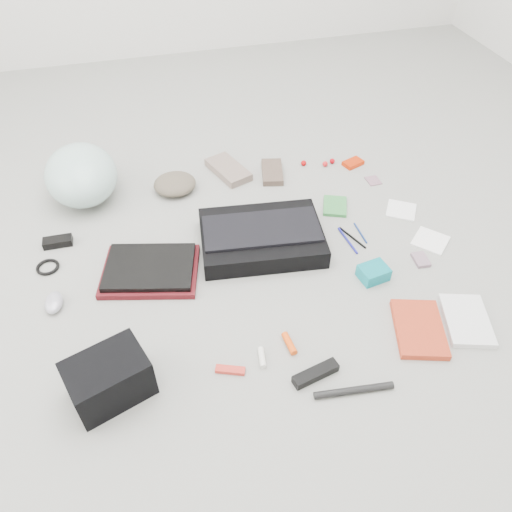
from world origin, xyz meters
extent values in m
plane|color=gray|center=(0.00, 0.00, 0.00)|extent=(4.00, 4.00, 0.00)
cube|color=black|center=(0.05, 0.10, 0.04)|extent=(0.49, 0.38, 0.08)
cube|color=black|center=(0.05, 0.10, 0.08)|extent=(0.46, 0.25, 0.01)
cube|color=#571116|center=(-0.38, 0.06, 0.01)|extent=(0.39, 0.33, 0.02)
cube|color=black|center=(-0.38, 0.06, 0.03)|extent=(0.36, 0.30, 0.02)
ellipsoid|color=silver|center=(-0.59, 0.60, 0.11)|extent=(0.32, 0.39, 0.22)
ellipsoid|color=brown|center=(-0.22, 0.54, 0.03)|extent=(0.19, 0.18, 0.06)
cube|color=gray|center=(0.03, 0.61, 0.02)|extent=(0.19, 0.25, 0.03)
cube|color=brown|center=(0.22, 0.54, 0.01)|extent=(0.13, 0.20, 0.03)
cube|color=black|center=(-0.71, 0.31, 0.01)|extent=(0.11, 0.05, 0.03)
torus|color=black|center=(-0.74, 0.19, 0.01)|extent=(0.10, 0.10, 0.01)
ellipsoid|color=#9F9DAB|center=(-0.71, -0.01, 0.02)|extent=(0.07, 0.10, 0.04)
cube|color=black|center=(-0.54, -0.40, 0.07)|extent=(0.26, 0.22, 0.14)
cube|color=red|center=(-0.19, -0.42, 0.01)|extent=(0.09, 0.06, 0.01)
cylinder|color=silver|center=(-0.09, -0.40, 0.01)|extent=(0.03, 0.07, 0.02)
cylinder|color=#EB4A0C|center=(0.01, -0.37, 0.01)|extent=(0.03, 0.08, 0.02)
cube|color=black|center=(0.05, -0.50, 0.01)|extent=(0.15, 0.07, 0.03)
cylinder|color=black|center=(0.14, -0.58, 0.01)|extent=(0.24, 0.05, 0.02)
cube|color=red|center=(0.43, -0.43, 0.01)|extent=(0.21, 0.26, 0.02)
cube|color=silver|center=(0.60, -0.44, 0.01)|extent=(0.20, 0.24, 0.02)
cube|color=#317C3A|center=(0.41, 0.25, 0.01)|extent=(0.14, 0.15, 0.01)
cylinder|color=navy|center=(0.38, 0.04, 0.00)|extent=(0.02, 0.16, 0.01)
cylinder|color=black|center=(0.40, 0.05, 0.00)|extent=(0.06, 0.14, 0.01)
cylinder|color=navy|center=(0.44, 0.07, 0.00)|extent=(0.01, 0.12, 0.01)
cube|color=#0A818D|center=(0.39, -0.17, 0.02)|extent=(0.11, 0.09, 0.05)
cube|color=gray|center=(0.60, -0.14, 0.01)|extent=(0.06, 0.08, 0.01)
cube|color=white|center=(0.67, 0.15, 0.00)|extent=(0.16, 0.16, 0.01)
cube|color=white|center=(0.69, -0.05, 0.00)|extent=(0.17, 0.17, 0.01)
sphere|color=#AA0507|center=(0.38, 0.57, 0.01)|extent=(0.03, 0.03, 0.03)
sphere|color=red|center=(0.48, 0.54, 0.01)|extent=(0.03, 0.03, 0.03)
sphere|color=#A6010B|center=(0.52, 0.56, 0.01)|extent=(0.03, 0.03, 0.02)
cube|color=red|center=(0.60, 0.52, 0.01)|extent=(0.11, 0.09, 0.02)
cube|color=gray|center=(0.64, 0.38, 0.00)|extent=(0.06, 0.07, 0.00)
camera|label=1|loc=(-0.33, -1.25, 1.31)|focal=35.00mm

